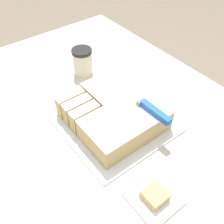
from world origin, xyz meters
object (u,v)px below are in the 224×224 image
at_px(cake, 114,112).
at_px(knife, 148,107).
at_px(brownie, 155,196).
at_px(cake_board, 112,121).
at_px(coffee_cup, 83,61).

xyz_separation_m(cake, knife, (0.09, 0.08, 0.05)).
xyz_separation_m(knife, brownie, (0.22, -0.17, -0.08)).
bearing_deg(cake_board, knife, 39.57).
height_order(cake, knife, knife).
bearing_deg(knife, cake, 37.98).
bearing_deg(brownie, cake, 163.04).
bearing_deg(cake_board, coffee_cup, 165.50).
bearing_deg(coffee_cup, cake, -13.54).
relative_size(cake, brownie, 5.12).
bearing_deg(brownie, coffee_cup, 164.76).
bearing_deg(cake_board, cake, 42.14).
distance_m(cake_board, cake, 0.05).
height_order(knife, coffee_cup, coffee_cup).
xyz_separation_m(cake_board, coffee_cup, (-0.32, 0.08, 0.06)).
relative_size(cake, knife, 1.10).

